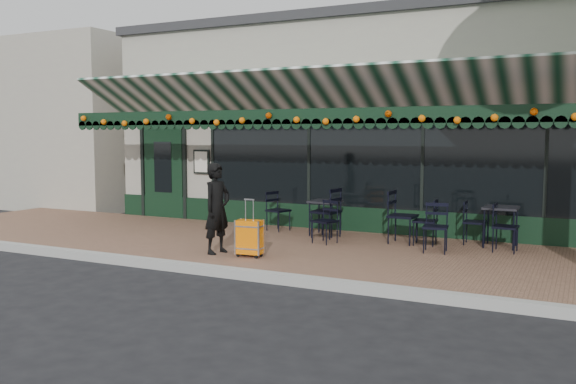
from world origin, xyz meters
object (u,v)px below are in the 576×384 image
at_px(chair_a_extra, 506,227).
at_px(chair_a_right, 475,223).
at_px(woman, 217,208).
at_px(chair_b_left, 326,212).
at_px(chair_a_left, 425,222).
at_px(chair_b_right, 403,217).
at_px(suitcase, 250,238).
at_px(cafe_table_b, 325,204).
at_px(cafe_table_a, 501,211).
at_px(chair_a_front, 435,228).
at_px(chair_solo, 278,211).
at_px(chair_b_front, 325,222).

bearing_deg(chair_a_extra, chair_a_right, 51.91).
relative_size(woman, chair_b_left, 1.55).
bearing_deg(chair_a_left, chair_a_extra, 83.44).
bearing_deg(chair_b_right, suitcase, 142.97).
distance_m(cafe_table_b, chair_b_left, 0.28).
distance_m(cafe_table_a, chair_a_front, 1.37).
bearing_deg(chair_b_left, woman, -16.92).
distance_m(chair_b_right, chair_solo, 2.72).
relative_size(cafe_table_a, chair_b_right, 0.73).
height_order(suitcase, chair_a_front, suitcase).
height_order(chair_a_right, chair_solo, chair_solo).
bearing_deg(chair_b_front, cafe_table_b, 127.34).
relative_size(chair_a_extra, chair_solo, 1.02).
bearing_deg(chair_a_extra, chair_b_front, 102.62).
relative_size(suitcase, chair_a_extra, 1.13).
bearing_deg(suitcase, cafe_table_b, 77.62).
bearing_deg(woman, chair_a_extra, -52.42).
distance_m(cafe_table_a, chair_a_extra, 0.50).
xyz_separation_m(woman, chair_a_extra, (4.30, 2.24, -0.34)).
xyz_separation_m(woman, chair_solo, (-0.18, 2.58, -0.35)).
bearing_deg(woman, chair_b_left, -14.47).
xyz_separation_m(chair_a_right, chair_solo, (-3.90, -0.15, 0.01)).
bearing_deg(chair_solo, chair_b_left, -89.47).
relative_size(chair_a_left, chair_a_right, 1.06).
bearing_deg(cafe_table_a, chair_b_front, -161.01).
bearing_deg(chair_a_extra, woman, 119.34).
bearing_deg(chair_a_front, chair_b_right, 133.82).
bearing_deg(chair_b_left, chair_solo, -97.98).
relative_size(chair_a_left, chair_b_front, 1.06).
bearing_deg(chair_b_front, chair_b_left, 125.88).
relative_size(chair_a_right, chair_b_right, 0.81).
relative_size(chair_a_left, chair_b_left, 0.86).
distance_m(suitcase, chair_a_front, 3.13).
bearing_deg(chair_a_left, cafe_table_a, 102.32).
height_order(chair_a_left, chair_b_front, chair_a_left).
bearing_deg(woman, chair_a_front, -52.62).
bearing_deg(chair_a_right, chair_a_left, 116.09).
distance_m(suitcase, chair_a_left, 3.27).
bearing_deg(chair_b_left, cafe_table_a, 105.30).
height_order(woman, chair_b_left, woman).
height_order(woman, chair_a_left, woman).
distance_m(woman, chair_a_extra, 4.86).
bearing_deg(suitcase, chair_b_front, 64.10).
xyz_separation_m(suitcase, chair_solo, (-0.81, 2.61, 0.09)).
xyz_separation_m(woman, chair_a_left, (2.93, 2.30, -0.34)).
height_order(cafe_table_b, chair_a_extra, chair_a_extra).
xyz_separation_m(chair_a_front, chair_solo, (-3.43, 0.90, -0.01)).
distance_m(cafe_table_b, chair_a_front, 2.47).
relative_size(chair_b_right, chair_solo, 1.20).
height_order(suitcase, cafe_table_b, suitcase).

